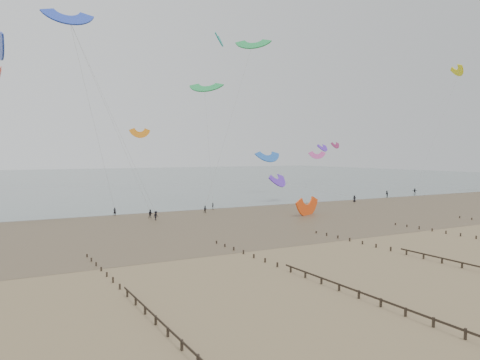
# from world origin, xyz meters

# --- Properties ---
(ground) EXTENTS (500.00, 500.00, 0.00)m
(ground) POSITION_xyz_m (0.00, 0.00, 0.00)
(ground) COLOR brown
(ground) RESTS_ON ground
(sea_and_shore) EXTENTS (500.00, 665.00, 0.03)m
(sea_and_shore) POSITION_xyz_m (-4.08, 34.40, 0.01)
(sea_and_shore) COLOR #475654
(sea_and_shore) RESTS_ON ground
(kitesurfer_lead) EXTENTS (0.73, 0.64, 1.68)m
(kitesurfer_lead) POSITION_xyz_m (-19.21, 49.60, 0.84)
(kitesurfer_lead) COLOR black
(kitesurfer_lead) RESTS_ON ground
(kitesurfers) EXTENTS (154.14, 21.69, 1.89)m
(kitesurfers) POSITION_xyz_m (20.12, 47.25, 0.87)
(kitesurfers) COLOR black
(kitesurfers) RESTS_ON ground
(grounded_kite) EXTENTS (9.37, 8.54, 4.18)m
(grounded_kite) POSITION_xyz_m (16.50, 30.70, 0.00)
(grounded_kite) COLOR #EF460F
(grounded_kite) RESTS_ON ground
(kites_airborne) EXTENTS (211.74, 129.03, 43.69)m
(kites_airborne) POSITION_xyz_m (-17.66, 85.58, 22.99)
(kites_airborne) COLOR #E54025
(kites_airborne) RESTS_ON ground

